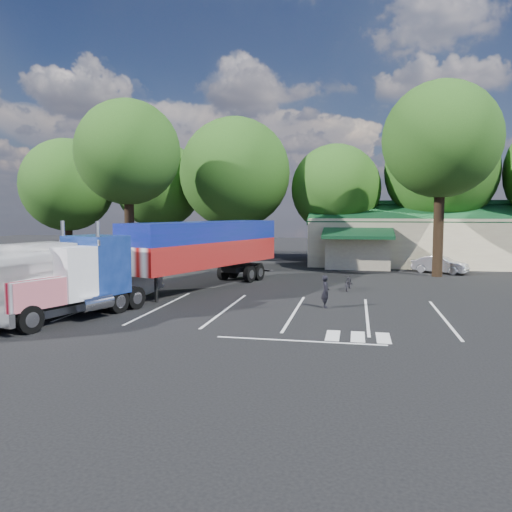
% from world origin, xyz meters
% --- Properties ---
extents(ground, '(120.00, 120.00, 0.00)m').
position_xyz_m(ground, '(0.00, 0.00, 0.00)').
color(ground, black).
rests_on(ground, ground).
extents(event_hall, '(24.20, 14.12, 5.55)m').
position_xyz_m(event_hall, '(13.74, 17.81, 2.21)').
color(event_hall, beige).
rests_on(event_hall, ground).
extents(tree_row_a, '(9.00, 9.00, 11.68)m').
position_xyz_m(tree_row_a, '(-22.00, 16.50, 7.16)').
color(tree_row_a, black).
rests_on(tree_row_a, ground).
extents(tree_row_b, '(8.40, 8.40, 11.35)m').
position_xyz_m(tree_row_b, '(-13.00, 17.80, 7.13)').
color(tree_row_b, black).
rests_on(tree_row_b, ground).
extents(tree_row_c, '(10.00, 10.00, 13.05)m').
position_xyz_m(tree_row_c, '(-5.00, 16.20, 8.04)').
color(tree_row_c, black).
rests_on(tree_row_c, ground).
extents(tree_row_d, '(8.00, 8.00, 10.60)m').
position_xyz_m(tree_row_d, '(4.00, 17.50, 6.58)').
color(tree_row_d, black).
rests_on(tree_row_d, ground).
extents(tree_row_e, '(9.60, 9.60, 12.90)m').
position_xyz_m(tree_row_e, '(13.00, 18.00, 8.09)').
color(tree_row_e, black).
rests_on(tree_row_e, ground).
extents(tree_near_left, '(7.60, 7.60, 12.65)m').
position_xyz_m(tree_near_left, '(-10.50, 6.00, 8.81)').
color(tree_near_left, black).
rests_on(tree_near_left, ground).
extents(tree_near_right, '(8.00, 8.00, 13.50)m').
position_xyz_m(tree_near_right, '(11.50, 8.50, 9.46)').
color(tree_near_right, black).
rests_on(tree_near_right, ground).
extents(semi_truck, '(8.76, 19.46, 4.14)m').
position_xyz_m(semi_truck, '(-3.72, -2.18, 2.34)').
color(semi_truck, black).
rests_on(semi_truck, ground).
extents(woman, '(0.49, 0.64, 1.55)m').
position_xyz_m(woman, '(4.50, -4.65, 0.77)').
color(woman, black).
rests_on(woman, ground).
extents(bicycle, '(0.86, 1.94, 0.99)m').
position_xyz_m(bicycle, '(5.50, 1.00, 0.49)').
color(bicycle, black).
rests_on(bicycle, ground).
extents(tour_bus, '(5.31, 11.74, 3.18)m').
position_xyz_m(tour_bus, '(-7.00, -8.00, 1.59)').
color(tour_bus, silver).
rests_on(tour_bus, ground).
extents(silver_sedan, '(4.13, 2.96, 1.29)m').
position_xyz_m(silver_sedan, '(12.00, 10.50, 0.65)').
color(silver_sedan, '#B5B6BD').
rests_on(silver_sedan, ground).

